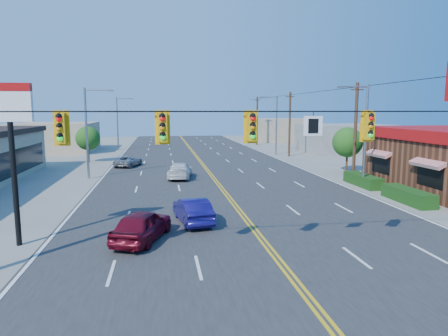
{
  "coord_description": "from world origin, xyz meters",
  "views": [
    {
      "loc": [
        -4.57,
        -14.6,
        6.04
      ],
      "look_at": [
        -0.41,
        11.58,
        2.2
      ],
      "focal_mm": 32.0,
      "sensor_mm": 36.0,
      "label": 1
    }
  ],
  "objects": [
    {
      "name": "bld_west_far",
      "position": [
        -20.0,
        48.0,
        2.1
      ],
      "size": [
        11.0,
        12.0,
        4.2
      ],
      "primitive_type": "cube",
      "color": "tan",
      "rests_on": "ground"
    },
    {
      "name": "bld_east_mid",
      "position": [
        22.0,
        40.0,
        2.0
      ],
      "size": [
        12.0,
        10.0,
        4.0
      ],
      "primitive_type": "cube",
      "color": "gray",
      "rests_on": "ground"
    },
    {
      "name": "tree_west",
      "position": [
        -13.0,
        34.0,
        2.79
      ],
      "size": [
        2.8,
        2.8,
        4.2
      ],
      "color": "#47301E",
      "rests_on": "ground"
    },
    {
      "name": "utility_pole_far",
      "position": [
        12.2,
        54.0,
        4.2
      ],
      "size": [
        0.28,
        0.28,
        8.4
      ],
      "primitive_type": "cylinder",
      "color": "#47301E",
      "rests_on": "ground"
    },
    {
      "name": "streetlight_sw",
      "position": [
        -10.79,
        22.0,
        4.51
      ],
      "size": [
        2.55,
        0.25,
        8.0
      ],
      "color": "gray",
      "rests_on": "ground"
    },
    {
      "name": "car_blue",
      "position": [
        -2.96,
        6.27,
        0.67
      ],
      "size": [
        2.04,
        4.26,
        1.35
      ],
      "primitive_type": "imported",
      "rotation": [
        0.0,
        0.0,
        3.3
      ],
      "color": "navy",
      "rests_on": "ground"
    },
    {
      "name": "ground",
      "position": [
        0.0,
        0.0,
        0.0
      ],
      "size": [
        160.0,
        160.0,
        0.0
      ],
      "primitive_type": "plane",
      "color": "gray",
      "rests_on": "ground"
    },
    {
      "name": "tree_kfc_rear",
      "position": [
        13.5,
        22.0,
        2.93
      ],
      "size": [
        2.94,
        2.94,
        4.41
      ],
      "color": "#47301E",
      "rests_on": "ground"
    },
    {
      "name": "utility_pole_mid",
      "position": [
        12.2,
        36.0,
        4.2
      ],
      "size": [
        0.28,
        0.28,
        8.4
      ],
      "primitive_type": "cylinder",
      "color": "#47301E",
      "rests_on": "ground"
    },
    {
      "name": "utility_pole_near",
      "position": [
        12.2,
        18.0,
        4.2
      ],
      "size": [
        0.28,
        0.28,
        8.4
      ],
      "primitive_type": "cylinder",
      "color": "#47301E",
      "rests_on": "ground"
    },
    {
      "name": "bld_east_far",
      "position": [
        19.0,
        62.0,
        2.2
      ],
      "size": [
        10.0,
        10.0,
        4.4
      ],
      "primitive_type": "cube",
      "color": "tan",
      "rests_on": "ground"
    },
    {
      "name": "pizza_hut_sign",
      "position": [
        -11.0,
        4.0,
        5.18
      ],
      "size": [
        1.9,
        0.3,
        6.85
      ],
      "color": "black",
      "rests_on": "ground"
    },
    {
      "name": "signal_span",
      "position": [
        -0.12,
        0.0,
        4.89
      ],
      "size": [
        24.32,
        0.34,
        9.0
      ],
      "color": "#47301E",
      "rests_on": "ground"
    },
    {
      "name": "car_white",
      "position": [
        -2.95,
        20.6,
        0.69
      ],
      "size": [
        2.57,
        4.98,
        1.38
      ],
      "primitive_type": "imported",
      "rotation": [
        0.0,
        0.0,
        3.0
      ],
      "color": "silver",
      "rests_on": "ground"
    },
    {
      "name": "streetlight_se",
      "position": [
        10.79,
        14.0,
        4.51
      ],
      "size": [
        2.55,
        0.25,
        8.0
      ],
      "color": "gray",
      "rests_on": "ground"
    },
    {
      "name": "streetlight_nw",
      "position": [
        -10.79,
        48.0,
        4.51
      ],
      "size": [
        2.55,
        0.25,
        8.0
      ],
      "color": "gray",
      "rests_on": "ground"
    },
    {
      "name": "streetlight_ne",
      "position": [
        10.79,
        38.0,
        4.51
      ],
      "size": [
        2.55,
        0.25,
        8.0
      ],
      "color": "gray",
      "rests_on": "ground"
    },
    {
      "name": "car_silver",
      "position": [
        -8.05,
        28.98,
        0.57
      ],
      "size": [
        3.14,
        4.53,
        1.15
      ],
      "primitive_type": "imported",
      "rotation": [
        0.0,
        0.0,
        2.81
      ],
      "color": "#95969A",
      "rests_on": "ground"
    },
    {
      "name": "car_magenta",
      "position": [
        -5.51,
        3.64,
        0.73
      ],
      "size": [
        3.06,
        4.59,
        1.45
      ],
      "primitive_type": "imported",
      "rotation": [
        0.0,
        0.0,
        2.8
      ],
      "color": "maroon",
      "rests_on": "ground"
    },
    {
      "name": "road",
      "position": [
        0.0,
        20.0,
        0.03
      ],
      "size": [
        20.0,
        120.0,
        0.06
      ],
      "primitive_type": "cube",
      "color": "#2D2D30",
      "rests_on": "ground"
    }
  ]
}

